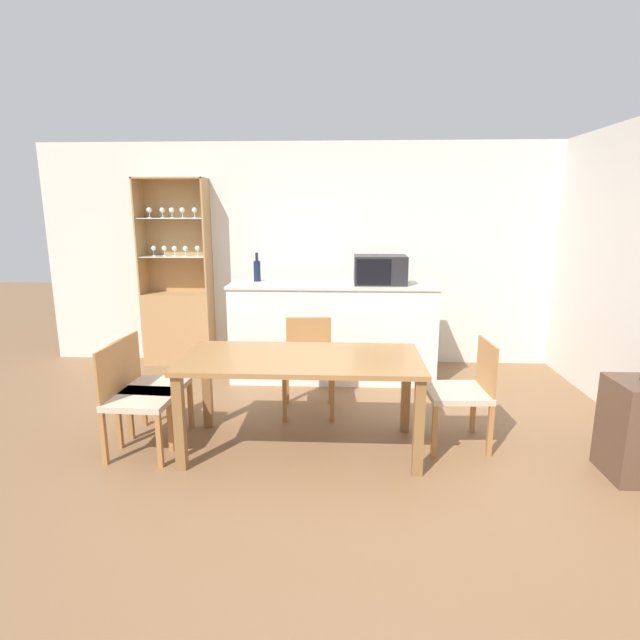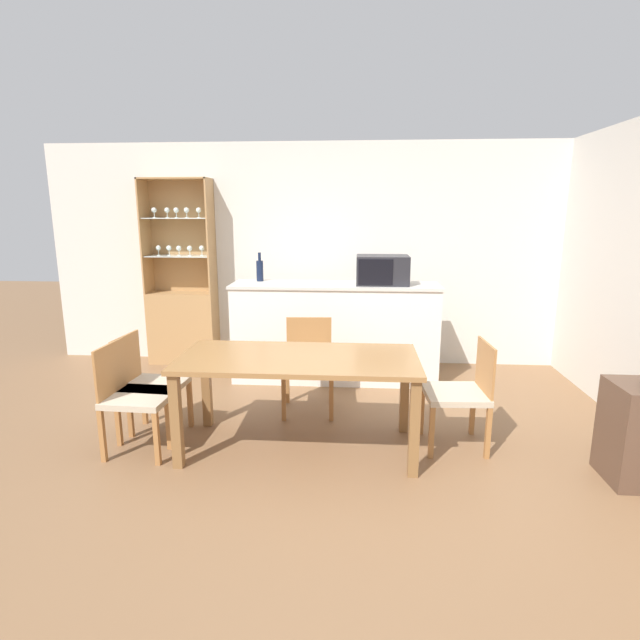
% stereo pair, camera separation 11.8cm
% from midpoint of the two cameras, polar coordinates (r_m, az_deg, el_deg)
% --- Properties ---
extents(ground_plane, '(18.00, 18.00, 0.00)m').
position_cam_midpoint_polar(ground_plane, '(3.70, 0.86, -16.56)').
color(ground_plane, brown).
extents(wall_back, '(6.80, 0.06, 2.55)m').
position_cam_midpoint_polar(wall_back, '(5.88, 2.43, 7.37)').
color(wall_back, silver).
rests_on(wall_back, ground_plane).
extents(kitchen_counter, '(2.17, 0.56, 1.04)m').
position_cam_midpoint_polar(kitchen_counter, '(5.32, 2.34, -1.40)').
color(kitchen_counter, white).
rests_on(kitchen_counter, ground_plane).
extents(display_cabinet, '(0.79, 0.32, 2.15)m').
position_cam_midpoint_polar(display_cabinet, '(6.13, -14.85, 0.97)').
color(display_cabinet, tan).
rests_on(display_cabinet, ground_plane).
extents(dining_table, '(1.77, 0.84, 0.73)m').
position_cam_midpoint_polar(dining_table, '(3.73, -1.52, -5.55)').
color(dining_table, olive).
rests_on(dining_table, ground_plane).
extents(dining_chair_side_left_near, '(0.47, 0.47, 0.83)m').
position_cam_midpoint_polar(dining_chair_side_left_near, '(4.00, -19.63, -8.18)').
color(dining_chair_side_left_near, '#C1B299').
rests_on(dining_chair_side_left_near, ground_plane).
extents(dining_chair_head_far, '(0.48, 0.48, 0.83)m').
position_cam_midpoint_polar(dining_chair_head_far, '(4.52, -0.58, -5.07)').
color(dining_chair_head_far, '#C1B299').
rests_on(dining_chair_head_far, ground_plane).
extents(dining_chair_side_left_far, '(0.48, 0.48, 0.83)m').
position_cam_midpoint_polar(dining_chair_side_left_far, '(4.22, -18.25, -7.01)').
color(dining_chair_side_left_far, '#C1B299').
rests_on(dining_chair_side_left_far, ground_plane).
extents(dining_chair_side_right_far, '(0.47, 0.47, 0.83)m').
position_cam_midpoint_polar(dining_chair_side_right_far, '(4.00, 16.60, -7.95)').
color(dining_chair_side_right_far, '#C1B299').
rests_on(dining_chair_side_right_far, ground_plane).
extents(microwave, '(0.53, 0.40, 0.30)m').
position_cam_midpoint_polar(microwave, '(5.22, 7.78, 5.69)').
color(microwave, '#232328').
rests_on(microwave, kitchen_counter).
extents(wine_bottle, '(0.07, 0.07, 0.31)m').
position_cam_midpoint_polar(wine_bottle, '(5.44, -6.27, 5.71)').
color(wine_bottle, '#141E38').
rests_on(wine_bottle, kitchen_counter).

